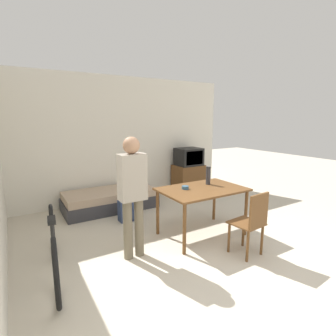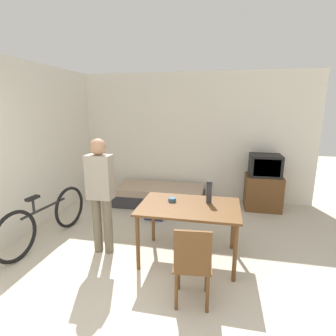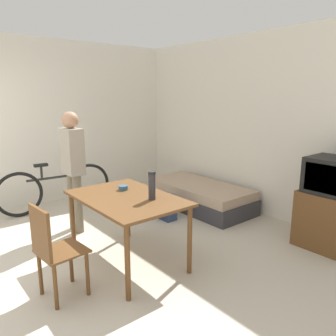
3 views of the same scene
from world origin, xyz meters
name	(u,v)px [view 2 (image 2 of 3)]	position (x,y,z in m)	size (l,w,h in m)	color
wall_back	(183,137)	(0.00, 3.88, 1.35)	(5.40, 0.06, 2.70)	silver
wall_left	(29,148)	(-2.23, 1.93, 1.35)	(0.06, 4.85, 2.70)	silver
daybed	(160,195)	(-0.39, 3.35, 0.19)	(1.82, 0.86, 0.38)	#333338
tv	(264,184)	(1.66, 3.51, 0.52)	(0.69, 0.52, 1.10)	brown
dining_table	(189,212)	(0.45, 1.45, 0.67)	(1.29, 0.86, 0.75)	brown
wooden_chair	(193,263)	(0.59, 0.58, 0.49)	(0.42, 0.42, 0.89)	brown
bicycle	(46,219)	(-1.70, 1.47, 0.36)	(0.24, 1.78, 0.78)	black
person_standing	(100,189)	(-0.74, 1.38, 0.93)	(0.34, 0.21, 1.60)	#6B604C
thermos_flask	(209,191)	(0.69, 1.60, 0.91)	(0.08, 0.08, 0.29)	#2D2D33
mate_bowl	(172,200)	(0.20, 1.55, 0.78)	(0.11, 0.11, 0.05)	#335670
backpack	(154,209)	(-0.32, 2.58, 0.19)	(0.34, 0.21, 0.38)	navy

